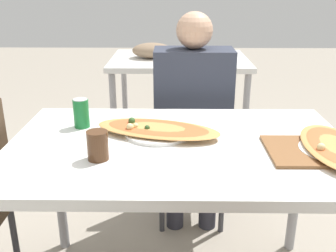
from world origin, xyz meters
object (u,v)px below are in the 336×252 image
pizza_main (157,130)px  drink_glass (98,145)px  person_seated (193,107)px  dining_table (179,160)px  pizza_second (335,147)px  chair_far_seated (191,133)px  soda_can (81,113)px

pizza_main → drink_glass: (-0.20, -0.24, 0.03)m
person_seated → pizza_main: size_ratio=2.19×
dining_table → drink_glass: (-0.29, -0.15, 0.13)m
drink_glass → pizza_second: (0.86, 0.07, -0.03)m
dining_table → person_seated: 0.65m
chair_far_seated → soda_can: 0.84m
dining_table → person_seated: person_seated is taller
soda_can → pizza_second: soda_can is taller
chair_far_seated → pizza_main: (-0.17, -0.67, 0.28)m
dining_table → drink_glass: size_ratio=12.70×
person_seated → pizza_second: size_ratio=2.64×
person_seated → soda_can: person_seated is taller
dining_table → pizza_second: 0.58m
pizza_main → chair_far_seated: bearing=75.5°
dining_table → pizza_main: 0.16m
pizza_second → chair_far_seated: bearing=119.9°
pizza_second → drink_glass: bearing=-175.5°
dining_table → soda_can: (-0.42, 0.17, 0.14)m
dining_table → pizza_second: bearing=-8.3°
pizza_second → dining_table: bearing=171.7°
chair_far_seated → soda_can: chair_far_seated is taller
chair_far_seated → dining_table: bearing=83.6°
soda_can → pizza_second: size_ratio=0.27×
soda_can → pizza_second: (0.99, -0.26, -0.04)m
drink_glass → pizza_second: size_ratio=0.23×
drink_glass → pizza_main: bearing=50.4°
person_seated → chair_far_seated: bearing=-90.0°
pizza_main → soda_can: 0.34m
pizza_main → soda_can: (-0.33, 0.08, 0.04)m
chair_far_seated → drink_glass: 1.03m
person_seated → pizza_main: bearing=72.6°
pizza_main → pizza_second: (0.66, -0.17, -0.00)m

